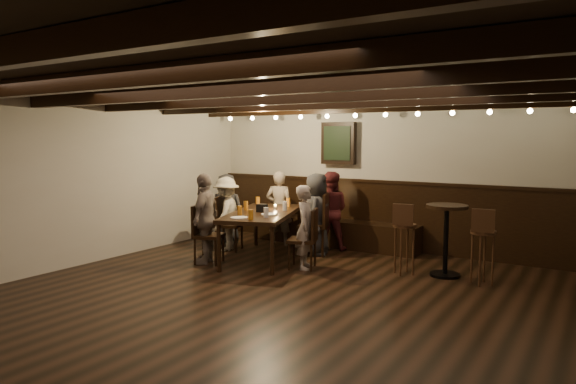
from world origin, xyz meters
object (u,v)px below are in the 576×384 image
Objects in this scene: high_top_table at (446,229)px; person_bench_right at (330,210)px; bar_stool_left at (404,248)px; chair_right_near at (314,236)px; person_left_near at (226,214)px; person_left_far at (205,218)px; person_right_far at (306,227)px; person_right_near at (316,214)px; chair_left_near at (228,234)px; dining_table at (263,215)px; person_bench_left at (227,209)px; person_bench_centre at (279,208)px; bar_stool_right at (482,256)px; chair_right_far at (303,250)px; chair_left_far at (208,245)px.

person_bench_right is at bearing 162.22° from high_top_table.
chair_right_near is at bearing 157.42° from bar_stool_left.
high_top_table is at bearing 75.27° from person_left_near.
person_left_far is (-1.08, -1.34, 0.37)m from chair_right_near.
person_right_far is at bearing -178.12° from chair_right_near.
person_left_far is 1.50m from person_right_far.
person_left_far is 1.75m from person_right_near.
person_left_near is (-1.40, -0.98, -0.04)m from person_bench_right.
chair_left_near is 0.67× the size of person_left_far.
person_left_near is (-0.86, 0.17, -0.06)m from dining_table.
person_bench_left is at bearing -173.66° from person_left_far.
chair_right_near is at bearing 31.99° from dining_table.
person_bench_centre is 1.31× the size of bar_stool_right.
person_bench_centre is 3.04m from high_top_table.
bar_stool_left is (2.97, 0.09, 0.09)m from chair_left_near.
chair_right_far is 0.66× the size of person_bench_right.
chair_right_far is at bearing -32.08° from dining_table.
bar_stool_right is at bearing -17.24° from high_top_table.
chair_left_near is at bearing -175.06° from high_top_table.
person_bench_centre is at bearing 50.21° from chair_right_near.
person_bench_left is at bearing 74.74° from person_right_near.
person_bench_right is at bearing -18.43° from person_right_near.
person_left_near is at bearing -177.97° from chair_left_far.
person_left_far reaches higher than chair_right_far.
person_left_far is at bearing 90.00° from person_right_far.
bar_stool_left is at bearing -90.68° from chair_right_far.
person_left_near is 0.94× the size of person_right_near.
person_bench_left is at bearing -161.57° from person_left_near.
person_left_far is (-1.10, -1.83, 0.02)m from person_bench_right.
chair_right_far is 0.64× the size of person_left_far.
chair_right_near is 0.76× the size of person_bench_centre.
chair_left_near is 0.98m from person_left_far.
high_top_table is at bearing 90.13° from person_left_far.
dining_table is 0.94m from chair_left_near.
bar_stool_left is at bearing -123.50° from chair_right_near.
bar_stool_right is (3.49, -0.66, -0.28)m from person_bench_centre.
chair_right_near is (1.35, 0.49, 0.03)m from chair_left_near.
chair_left_far is 1.70m from chair_right_near.
person_bench_centre reaches higher than person_left_near.
person_bench_left is at bearing 0.00° from person_bench_right.
person_left_far reaches higher than chair_left_near.
high_top_table is (3.47, 0.30, 0.36)m from chair_left_near.
person_right_far reaches higher than chair_right_near.
bar_stool_left is (2.49, -0.71, -0.28)m from person_bench_centre.
person_bench_centre is (-1.18, 1.17, 0.38)m from chair_right_far.
high_top_table reaches higher than chair_left_far.
bar_stool_right reaches higher than chair_left_far.
person_right_near is (1.41, 0.51, 0.04)m from person_left_near.
person_left_near reaches higher than chair_left_near.
bar_stool_left reaches higher than chair_right_near.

